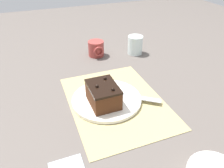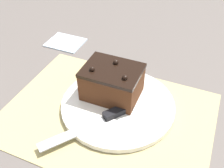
{
  "view_description": "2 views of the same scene",
  "coord_description": "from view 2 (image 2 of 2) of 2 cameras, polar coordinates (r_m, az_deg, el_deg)",
  "views": [
    {
      "loc": [
        0.61,
        -0.25,
        0.51
      ],
      "look_at": [
        -0.04,
        0.0,
        0.05
      ],
      "focal_mm": 35.0,
      "sensor_mm": 36.0,
      "label": 1
    },
    {
      "loc": [
        -0.17,
        0.37,
        0.44
      ],
      "look_at": [
        0.02,
        -0.07,
        0.03
      ],
      "focal_mm": 42.0,
      "sensor_mm": 36.0,
      "label": 2
    }
  ],
  "objects": [
    {
      "name": "folded_napkin",
      "position": [
        0.85,
        -10.1,
        8.99
      ],
      "size": [
        0.11,
        0.09,
        0.01
      ],
      "primitive_type": "cube",
      "color": "silver",
      "rests_on": "ground_plane"
    },
    {
      "name": "serving_knife",
      "position": [
        0.56,
        -2.0,
        -7.69
      ],
      "size": [
        0.14,
        0.18,
        0.01
      ],
      "rotation": [
        0.0,
        0.0,
        5.65
      ],
      "color": "black",
      "rests_on": "cake_plate"
    },
    {
      "name": "chocolate_cake",
      "position": [
        0.6,
        0.03,
        0.46
      ],
      "size": [
        0.13,
        0.1,
        0.08
      ],
      "rotation": [
        0.0,
        0.0,
        0.01
      ],
      "color": "#472614",
      "rests_on": "cake_plate"
    },
    {
      "name": "cake_plate",
      "position": [
        0.61,
        1.3,
        -4.47
      ],
      "size": [
        0.26,
        0.26,
        0.01
      ],
      "color": "white",
      "rests_on": "placemat_woven"
    },
    {
      "name": "ground_plane",
      "position": [
        0.6,
        -1.07,
        -6.81
      ],
      "size": [
        3.0,
        3.0,
        0.0
      ],
      "primitive_type": "plane",
      "color": "#544C47"
    },
    {
      "name": "placemat_woven",
      "position": [
        0.6,
        -1.07,
        -6.68
      ],
      "size": [
        0.46,
        0.34,
        0.0
      ],
      "primitive_type": "cube",
      "color": "tan",
      "rests_on": "ground_plane"
    }
  ]
}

